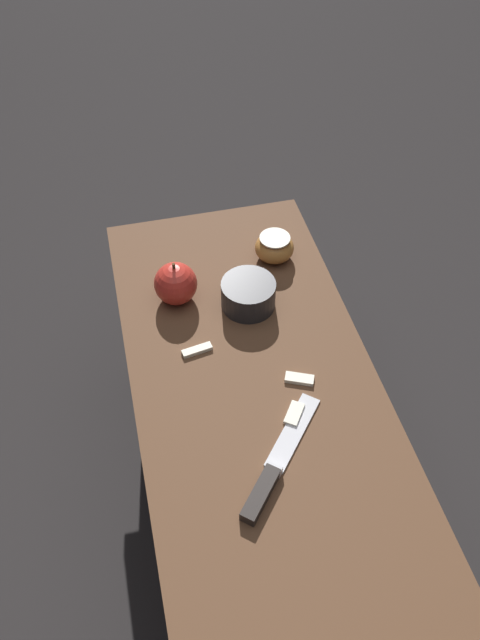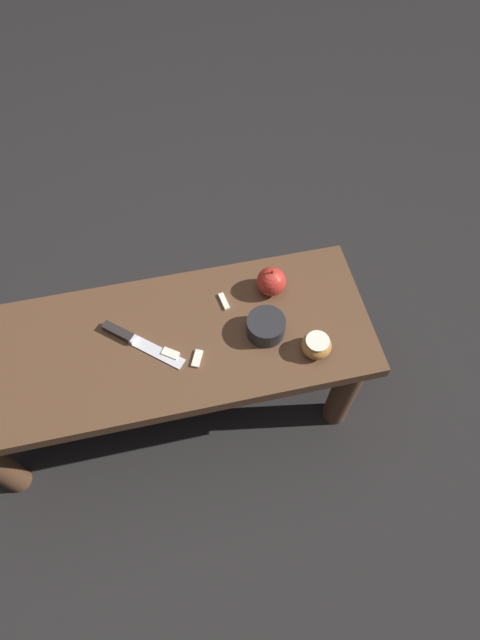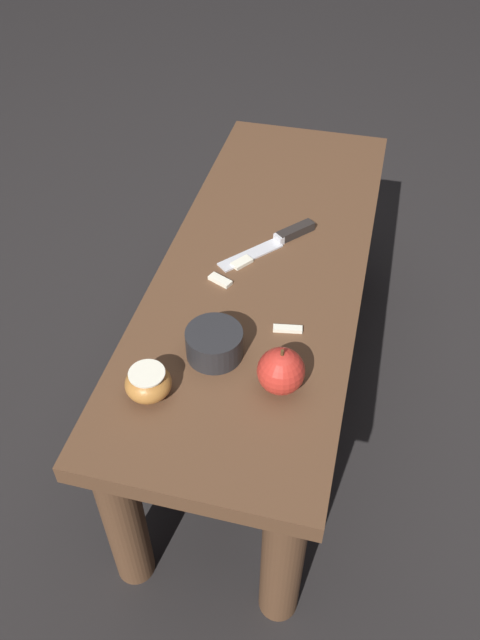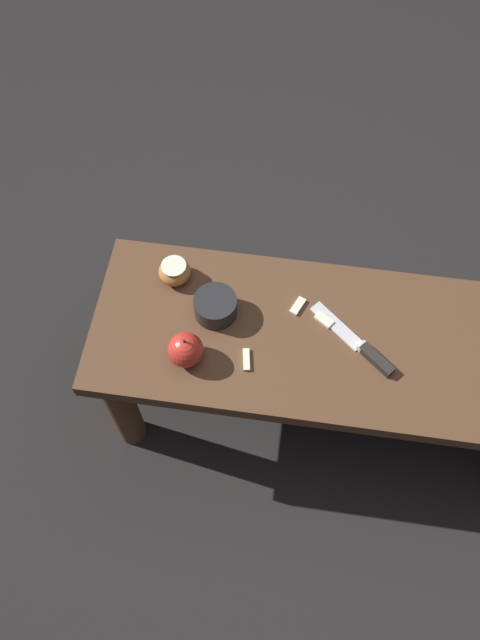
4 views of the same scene
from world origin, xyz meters
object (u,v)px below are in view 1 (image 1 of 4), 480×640
at_px(knife, 271,474).
at_px(apple_cut, 274,247).
at_px(wooden_bench, 271,465).
at_px(apple_whole, 176,284).
at_px(bowl, 248,294).

height_order(knife, apple_cut, apple_cut).
relative_size(wooden_bench, knife, 5.73).
distance_m(knife, apple_cut, 0.49).
relative_size(wooden_bench, apple_whole, 12.59).
height_order(apple_whole, bowl, apple_whole).
bearing_deg(knife, wooden_bench, 23.19).
relative_size(knife, apple_cut, 2.56).
xyz_separation_m(knife, apple_cut, (-0.47, 0.14, 0.02)).
distance_m(wooden_bench, apple_cut, 0.44).
height_order(apple_cut, bowl, same).
xyz_separation_m(apple_whole, apple_cut, (-0.07, 0.21, -0.01)).
distance_m(knife, apple_whole, 0.41).
bearing_deg(knife, bowl, 32.35).
height_order(knife, apple_whole, apple_whole).
distance_m(apple_whole, apple_cut, 0.22).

